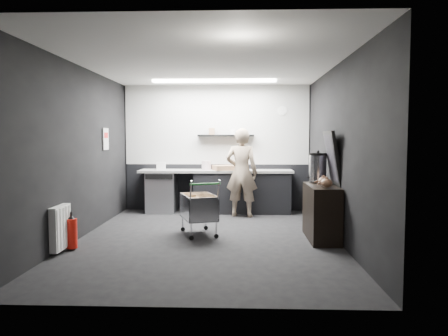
{
  "coord_description": "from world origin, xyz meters",
  "views": [
    {
      "loc": [
        0.52,
        -6.69,
        1.58
      ],
      "look_at": [
        0.25,
        0.4,
        1.08
      ],
      "focal_mm": 35.0,
      "sensor_mm": 36.0,
      "label": 1
    }
  ],
  "objects": [
    {
      "name": "floor",
      "position": [
        0.0,
        0.0,
        0.0
      ],
      "size": [
        5.5,
        5.5,
        0.0
      ],
      "primitive_type": "plane",
      "color": "black",
      "rests_on": "ground"
    },
    {
      "name": "ceiling",
      "position": [
        0.0,
        0.0,
        2.7
      ],
      "size": [
        5.5,
        5.5,
        0.0
      ],
      "primitive_type": "plane",
      "rotation": [
        3.14,
        0.0,
        0.0
      ],
      "color": "white",
      "rests_on": "wall_back"
    },
    {
      "name": "wall_back",
      "position": [
        0.0,
        2.75,
        1.35
      ],
      "size": [
        5.5,
        0.0,
        5.5
      ],
      "primitive_type": "plane",
      "rotation": [
        1.57,
        0.0,
        0.0
      ],
      "color": "black",
      "rests_on": "floor"
    },
    {
      "name": "wall_front",
      "position": [
        0.0,
        -2.75,
        1.35
      ],
      "size": [
        5.5,
        0.0,
        5.5
      ],
      "primitive_type": "plane",
      "rotation": [
        -1.57,
        0.0,
        0.0
      ],
      "color": "black",
      "rests_on": "floor"
    },
    {
      "name": "wall_left",
      "position": [
        -2.0,
        0.0,
        1.35
      ],
      "size": [
        0.0,
        5.5,
        5.5
      ],
      "primitive_type": "plane",
      "rotation": [
        1.57,
        0.0,
        1.57
      ],
      "color": "black",
      "rests_on": "floor"
    },
    {
      "name": "wall_right",
      "position": [
        2.0,
        0.0,
        1.35
      ],
      "size": [
        0.0,
        5.5,
        5.5
      ],
      "primitive_type": "plane",
      "rotation": [
        1.57,
        0.0,
        -1.57
      ],
      "color": "black",
      "rests_on": "floor"
    },
    {
      "name": "kitchen_wall_panel",
      "position": [
        0.0,
        2.73,
        1.85
      ],
      "size": [
        3.95,
        0.02,
        1.7
      ],
      "primitive_type": "cube",
      "color": "beige",
      "rests_on": "wall_back"
    },
    {
      "name": "dado_panel",
      "position": [
        0.0,
        2.73,
        0.5
      ],
      "size": [
        3.95,
        0.02,
        1.0
      ],
      "primitive_type": "cube",
      "color": "black",
      "rests_on": "wall_back"
    },
    {
      "name": "floating_shelf",
      "position": [
        0.2,
        2.62,
        1.62
      ],
      "size": [
        1.2,
        0.22,
        0.04
      ],
      "primitive_type": "cube",
      "color": "black",
      "rests_on": "wall_back"
    },
    {
      "name": "wall_clock",
      "position": [
        1.4,
        2.72,
        2.15
      ],
      "size": [
        0.2,
        0.03,
        0.2
      ],
      "primitive_type": "cylinder",
      "rotation": [
        1.57,
        0.0,
        0.0
      ],
      "color": "white",
      "rests_on": "wall_back"
    },
    {
      "name": "poster",
      "position": [
        -1.98,
        1.3,
        1.55
      ],
      "size": [
        0.02,
        0.3,
        0.4
      ],
      "primitive_type": "cube",
      "color": "silver",
      "rests_on": "wall_left"
    },
    {
      "name": "poster_red_band",
      "position": [
        -1.98,
        1.3,
        1.62
      ],
      "size": [
        0.02,
        0.22,
        0.1
      ],
      "primitive_type": "cube",
      "color": "red",
      "rests_on": "poster"
    },
    {
      "name": "radiator",
      "position": [
        -1.94,
        -0.9,
        0.35
      ],
      "size": [
        0.1,
        0.5,
        0.6
      ],
      "primitive_type": "cube",
      "color": "white",
      "rests_on": "wall_left"
    },
    {
      "name": "ceiling_strip",
      "position": [
        0.0,
        1.85,
        2.67
      ],
      "size": [
        2.4,
        0.2,
        0.04
      ],
      "primitive_type": "cube",
      "color": "white",
      "rests_on": "ceiling"
    },
    {
      "name": "prep_counter",
      "position": [
        0.14,
        2.42,
        0.46
      ],
      "size": [
        3.2,
        0.61,
        0.9
      ],
      "color": "black",
      "rests_on": "floor"
    },
    {
      "name": "person",
      "position": [
        0.54,
        1.97,
        0.88
      ],
      "size": [
        0.72,
        0.54,
        1.76
      ],
      "primitive_type": "imported",
      "rotation": [
        0.0,
        0.0,
        2.94
      ],
      "color": "beige",
      "rests_on": "floor"
    },
    {
      "name": "shopping_cart",
      "position": [
        -0.16,
        0.29,
        0.42
      ],
      "size": [
        0.72,
        0.96,
        0.89
      ],
      "color": "silver",
      "rests_on": "floor"
    },
    {
      "name": "sideboard",
      "position": [
        1.78,
        0.08,
        0.54
      ],
      "size": [
        0.48,
        1.12,
        1.68
      ],
      "color": "black",
      "rests_on": "floor"
    },
    {
      "name": "fire_extinguisher",
      "position": [
        -1.85,
        -0.74,
        0.25
      ],
      "size": [
        0.16,
        0.16,
        0.51
      ],
      "color": "red",
      "rests_on": "floor"
    },
    {
      "name": "cardboard_box",
      "position": [
        0.21,
        2.37,
        0.95
      ],
      "size": [
        0.6,
        0.53,
        0.1
      ],
      "primitive_type": "cube",
      "rotation": [
        0.0,
        0.0,
        0.35
      ],
      "color": "#9E7654",
      "rests_on": "prep_counter"
    },
    {
      "name": "pink_tub",
      "position": [
        -0.2,
        2.42,
        1.0
      ],
      "size": [
        0.19,
        0.19,
        0.19
      ],
      "primitive_type": "cylinder",
      "color": "silver",
      "rests_on": "prep_counter"
    },
    {
      "name": "white_container",
      "position": [
        -1.15,
        2.37,
        0.98
      ],
      "size": [
        0.2,
        0.16,
        0.16
      ],
      "primitive_type": "cube",
      "rotation": [
        0.0,
        0.0,
        0.12
      ],
      "color": "white",
      "rests_on": "prep_counter"
    }
  ]
}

